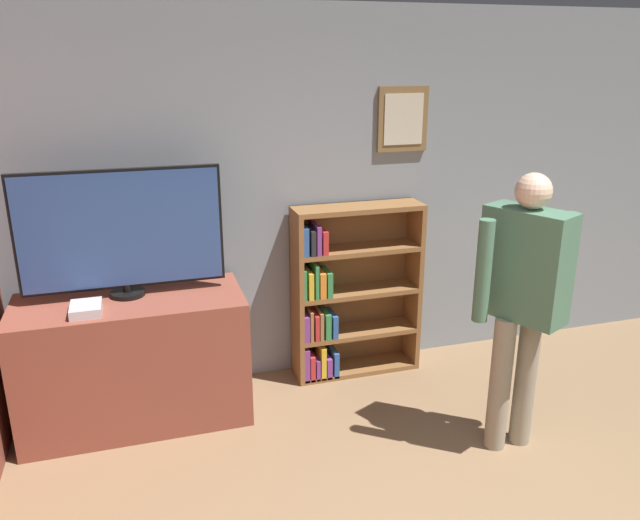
% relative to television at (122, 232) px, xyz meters
% --- Properties ---
extents(wall_back, '(6.50, 0.09, 2.70)m').
position_rel_television_xyz_m(wall_back, '(1.45, 0.33, 0.06)').
color(wall_back, gray).
rests_on(wall_back, ground_plane).
extents(tv_ledge, '(1.45, 0.65, 0.86)m').
position_rel_television_xyz_m(tv_ledge, '(-0.00, -0.07, -0.86)').
color(tv_ledge, brown).
rests_on(tv_ledge, ground_plane).
extents(television, '(1.26, 0.22, 0.83)m').
position_rel_television_xyz_m(television, '(0.00, 0.00, 0.00)').
color(television, black).
rests_on(television, tv_ledge).
extents(game_console, '(0.18, 0.23, 0.06)m').
position_rel_television_xyz_m(game_console, '(-0.24, -0.23, -0.40)').
color(game_console, silver).
rests_on(game_console, tv_ledge).
extents(bookshelf, '(0.97, 0.28, 1.32)m').
position_rel_television_xyz_m(bookshelf, '(1.54, 0.16, -0.67)').
color(bookshelf, brown).
rests_on(bookshelf, ground_plane).
extents(person, '(0.64, 0.54, 1.74)m').
position_rel_television_xyz_m(person, '(2.22, -1.06, -0.25)').
color(person, gray).
rests_on(person, ground_plane).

